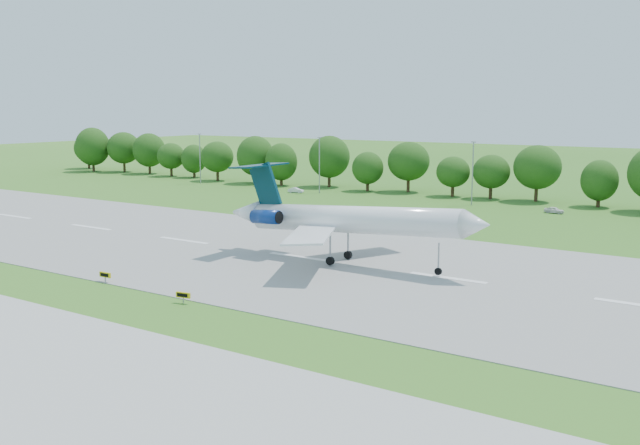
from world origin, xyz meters
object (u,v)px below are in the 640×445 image
Objects in this scene: service_vehicle_b at (554,210)px; airliner at (340,218)px; taxi_sign_left at (105,275)px; service_vehicle_a at (296,190)px.

airliner is at bearing 174.57° from service_vehicle_b.
airliner reaches higher than service_vehicle_b.
airliner is 21.96× the size of taxi_sign_left.
taxi_sign_left is (-16.01, -22.11, -4.72)m from airliner.
taxi_sign_left reaches higher than service_vehicle_a.
service_vehicle_a is at bearing 129.66° from airliner.
airliner is at bearing 52.01° from taxi_sign_left.
service_vehicle_b reaches higher than service_vehicle_a.
airliner reaches higher than service_vehicle_a.
service_vehicle_a is 1.00× the size of service_vehicle_b.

